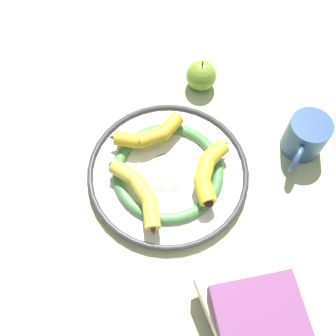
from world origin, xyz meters
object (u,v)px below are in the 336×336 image
at_px(decorative_bowl, 168,172).
at_px(banana_c, 208,170).
at_px(coffee_mug, 305,137).
at_px(banana_b, 148,135).
at_px(apple, 201,76).
at_px(banana_a, 140,193).
at_px(book_stack, 256,326).

bearing_deg(decorative_bowl, banana_c, -62.55).
xyz_separation_m(decorative_bowl, coffee_mug, (0.23, -0.21, 0.03)).
height_order(decorative_bowl, banana_b, banana_b).
bearing_deg(apple, banana_b, -179.98).
xyz_separation_m(banana_a, banana_c, (0.13, -0.09, 0.00)).
bearing_deg(banana_a, banana_c, -101.89).
relative_size(banana_a, book_stack, 0.71).
distance_m(decorative_bowl, banana_b, 0.09).
height_order(banana_c, book_stack, book_stack).
distance_m(decorative_bowl, banana_a, 0.09).
bearing_deg(book_stack, banana_c, 174.17).
bearing_deg(coffee_mug, banana_a, -42.11).
height_order(banana_a, banana_b, banana_b).
relative_size(decorative_bowl, apple, 4.13).
xyz_separation_m(decorative_bowl, banana_b, (0.04, 0.08, 0.03)).
distance_m(decorative_bowl, banana_c, 0.09).
relative_size(decorative_bowl, coffee_mug, 2.49).
relative_size(banana_b, banana_c, 0.93).
bearing_deg(banana_c, banana_b, -108.13).
xyz_separation_m(banana_c, coffee_mug, (0.19, -0.13, -0.00)).
height_order(banana_b, banana_c, banana_c).
height_order(coffee_mug, apple, coffee_mug).
bearing_deg(banana_b, apple, 33.85).
distance_m(banana_a, banana_b, 0.14).
distance_m(book_stack, apple, 0.58).
distance_m(banana_c, coffee_mug, 0.23).
relative_size(book_stack, coffee_mug, 1.77).
bearing_deg(banana_a, decorative_bowl, -73.74).
bearing_deg(banana_a, coffee_mug, -101.64).
xyz_separation_m(banana_c, book_stack, (-0.21, -0.23, 0.01)).
height_order(book_stack, apple, book_stack).
height_order(banana_c, coffee_mug, coffee_mug).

